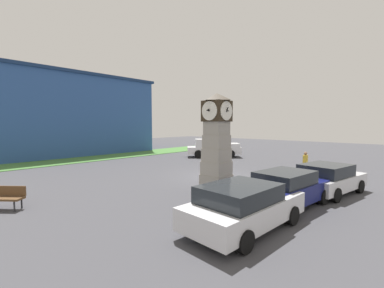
% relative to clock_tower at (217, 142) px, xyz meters
% --- Properties ---
extents(ground_plane, '(78.53, 78.53, 0.00)m').
position_rel_clock_tower_xyz_m(ground_plane, '(2.35, 1.83, -2.44)').
color(ground_plane, '#424247').
extents(clock_tower, '(1.57, 1.51, 5.00)m').
position_rel_clock_tower_xyz_m(clock_tower, '(0.00, 0.00, 0.00)').
color(clock_tower, '#9C978D').
rests_on(clock_tower, ground_plane).
extents(bollard_near_tower, '(0.24, 0.24, 0.93)m').
position_rel_clock_tower_xyz_m(bollard_near_tower, '(1.17, -2.35, -1.97)').
color(bollard_near_tower, '#333338').
rests_on(bollard_near_tower, ground_plane).
extents(bollard_mid_row, '(0.27, 0.27, 0.99)m').
position_rel_clock_tower_xyz_m(bollard_mid_row, '(0.15, -3.33, -1.94)').
color(bollard_mid_row, '#333338').
rests_on(bollard_mid_row, ground_plane).
extents(car_navy_sedan, '(4.55, 2.28, 1.49)m').
position_rel_clock_tower_xyz_m(car_navy_sedan, '(-3.74, -3.99, -1.68)').
color(car_navy_sedan, silver).
rests_on(car_navy_sedan, ground_plane).
extents(car_near_tower, '(4.37, 2.27, 1.49)m').
position_rel_clock_tower_xyz_m(car_near_tower, '(-0.53, -4.09, -1.68)').
color(car_near_tower, navy).
rests_on(car_near_tower, ground_plane).
extents(car_by_building, '(4.36, 2.62, 1.46)m').
position_rel_clock_tower_xyz_m(car_by_building, '(2.76, -4.70, -1.70)').
color(car_by_building, silver).
rests_on(car_by_building, ground_plane).
extents(pickup_truck, '(5.17, 5.22, 1.85)m').
position_rel_clock_tower_xyz_m(pickup_truck, '(10.03, 8.12, -1.51)').
color(pickup_truck, silver).
rests_on(pickup_truck, ground_plane).
extents(bench, '(1.44, 1.56, 0.90)m').
position_rel_clock_tower_xyz_m(bench, '(-8.57, 4.04, -1.92)').
color(bench, brown).
rests_on(bench, ground_plane).
extents(pedestrian_crossing_lot, '(0.43, 0.29, 1.59)m').
position_rel_clock_tower_xyz_m(pedestrian_crossing_lot, '(6.33, -2.39, -1.54)').
color(pedestrian_crossing_lot, '#264CA5').
rests_on(pedestrian_crossing_lot, ground_plane).
extents(warehouse_blue_far, '(18.36, 12.01, 8.77)m').
position_rel_clock_tower_xyz_m(warehouse_blue_far, '(0.86, 23.66, 1.95)').
color(warehouse_blue_far, '#2D5193').
rests_on(warehouse_blue_far, ground_plane).
extents(grass_verge_far, '(47.12, 4.71, 0.04)m').
position_rel_clock_tower_xyz_m(grass_verge_far, '(-1.51, 16.22, -2.42)').
color(grass_verge_far, '#477A38').
rests_on(grass_verge_far, ground_plane).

